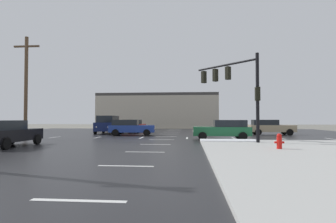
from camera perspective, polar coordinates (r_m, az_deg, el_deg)
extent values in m
plane|color=slate|center=(23.46, -0.82, -5.72)|extent=(120.00, 120.00, 0.00)
cube|color=#232326|center=(23.46, -0.82, -5.69)|extent=(44.00, 44.00, 0.02)
cube|color=white|center=(19.54, 12.84, -6.00)|extent=(4.00, 1.60, 0.06)
cube|color=silver|center=(5.99, -18.60, -17.62)|extent=(2.00, 0.15, 0.01)
cube|color=silver|center=(9.70, -9.02, -11.43)|extent=(2.00, 0.15, 0.01)
cube|color=silver|center=(13.58, -4.96, -8.62)|extent=(2.00, 0.15, 0.01)
cube|color=silver|center=(17.51, -2.74, -7.04)|extent=(2.00, 0.15, 0.01)
cube|color=silver|center=(21.47, -1.34, -6.03)|extent=(2.00, 0.15, 0.01)
cube|color=silver|center=(25.44, -0.39, -5.34)|extent=(2.00, 0.15, 0.01)
cube|color=silver|center=(29.42, 0.31, -4.84)|extent=(2.00, 0.15, 0.01)
cube|color=silver|center=(33.41, 0.84, -4.45)|extent=(2.00, 0.15, 0.01)
cube|color=silver|center=(37.39, 1.26, -4.15)|extent=(2.00, 0.15, 0.01)
cube|color=silver|center=(41.38, 1.60, -3.90)|extent=(2.00, 0.15, 0.01)
cube|color=silver|center=(28.45, -30.26, -4.73)|extent=(0.15, 2.00, 0.01)
cube|color=silver|center=(26.37, -23.09, -5.08)|extent=(0.15, 2.00, 0.01)
cube|color=silver|center=(24.77, -14.84, -5.39)|extent=(0.15, 2.00, 0.01)
cube|color=silver|center=(23.73, -5.66, -5.60)|extent=(0.15, 2.00, 0.01)
cube|color=silver|center=(23.35, 4.09, -5.67)|extent=(0.15, 2.00, 0.01)
cube|color=silver|center=(23.64, 13.88, -5.58)|extent=(0.15, 2.00, 0.01)
cube|color=silver|center=(24.59, 23.16, -5.34)|extent=(0.15, 2.00, 0.01)
cube|color=silver|center=(26.13, 31.54, -5.01)|extent=(0.15, 2.00, 0.01)
cube|color=silver|center=(19.40, 8.42, -6.49)|extent=(0.45, 7.00, 0.01)
cylinder|color=black|center=(18.58, 18.59, 2.86)|extent=(0.22, 0.22, 5.92)
cylinder|color=black|center=(20.47, 12.10, 9.65)|extent=(3.81, 3.95, 0.14)
cube|color=black|center=(20.20, 12.70, 8.01)|extent=(0.45, 0.45, 0.95)
sphere|color=red|center=(20.34, 12.34, 8.75)|extent=(0.20, 0.20, 0.20)
cube|color=black|center=(20.95, 10.09, 7.64)|extent=(0.45, 0.45, 0.95)
sphere|color=red|center=(21.10, 9.75, 8.36)|extent=(0.20, 0.20, 0.20)
cube|color=black|center=(21.74, 7.67, 7.29)|extent=(0.45, 0.45, 0.95)
sphere|color=red|center=(21.90, 7.36, 7.99)|extent=(0.20, 0.20, 0.20)
cube|color=black|center=(18.60, 18.59, 3.59)|extent=(0.28, 0.36, 0.90)
cylinder|color=red|center=(15.02, 22.69, -6.22)|extent=(0.26, 0.26, 0.60)
sphere|color=red|center=(15.00, 22.67, -4.81)|extent=(0.25, 0.25, 0.25)
cylinder|color=red|center=(14.97, 22.03, -6.13)|extent=(0.12, 0.11, 0.11)
cylinder|color=red|center=(15.08, 23.34, -6.08)|extent=(0.12, 0.11, 0.11)
cube|color=#BCB29E|center=(50.22, -2.04, -0.22)|extent=(21.64, 8.00, 5.79)
cube|color=#3F3D3A|center=(50.39, -2.04, 3.36)|extent=(21.64, 8.00, 0.50)
cube|color=#141E47|center=(31.23, -12.70, -3.14)|extent=(2.20, 4.89, 0.95)
cube|color=black|center=(31.22, -12.69, -1.58)|extent=(1.97, 3.45, 0.75)
cylinder|color=black|center=(29.43, -11.65, -4.16)|extent=(0.25, 0.67, 0.66)
cylinder|color=black|center=(29.94, -15.30, -4.10)|extent=(0.25, 0.67, 0.66)
cylinder|color=black|center=(32.61, -10.32, -3.92)|extent=(0.25, 0.67, 0.66)
cylinder|color=black|center=(33.07, -13.63, -3.87)|extent=(0.25, 0.67, 0.66)
sphere|color=white|center=(28.80, -12.66, -3.27)|extent=(0.18, 0.18, 0.18)
sphere|color=white|center=(29.14, -15.04, -3.23)|extent=(0.18, 0.18, 0.18)
cube|color=tan|center=(29.84, 21.24, -3.38)|extent=(4.56, 1.95, 0.70)
cube|color=black|center=(29.66, 19.97, -2.20)|extent=(2.53, 1.74, 0.55)
cylinder|color=black|center=(31.13, 23.56, -3.92)|extent=(0.67, 0.24, 0.66)
cylinder|color=black|center=(29.41, 24.58, -4.05)|extent=(0.67, 0.24, 0.66)
cylinder|color=black|center=(30.38, 18.02, -4.04)|extent=(0.67, 0.24, 0.66)
cylinder|color=black|center=(28.62, 18.73, -4.19)|extent=(0.67, 0.24, 0.66)
sphere|color=white|center=(31.01, 24.92, -3.27)|extent=(0.18, 0.18, 0.18)
sphere|color=white|center=(29.92, 25.61, -3.33)|extent=(0.18, 0.18, 0.18)
cube|color=#195933|center=(21.90, 11.32, -4.14)|extent=(4.52, 1.85, 0.70)
cube|color=black|center=(21.96, 13.06, -2.49)|extent=(2.49, 1.68, 0.55)
cylinder|color=black|center=(20.91, 7.39, -5.24)|extent=(0.66, 0.23, 0.66)
cylinder|color=black|center=(22.71, 7.23, -4.95)|extent=(0.66, 0.23, 0.66)
cylinder|color=black|center=(21.24, 15.70, -5.14)|extent=(0.66, 0.23, 0.66)
cylinder|color=black|center=(23.01, 14.89, -4.87)|extent=(0.66, 0.23, 0.66)
sphere|color=white|center=(21.20, 5.54, -4.25)|extent=(0.18, 0.18, 0.18)
sphere|color=white|center=(22.35, 5.53, -4.11)|extent=(0.18, 0.18, 0.18)
cube|color=navy|center=(27.25, -7.65, -3.65)|extent=(4.64, 2.18, 0.70)
cube|color=black|center=(27.33, -9.05, -2.33)|extent=(2.61, 1.86, 0.55)
cylinder|color=black|center=(28.01, -4.30, -4.33)|extent=(0.68, 0.28, 0.66)
cylinder|color=black|center=(26.21, -4.58, -4.51)|extent=(0.68, 0.28, 0.66)
cylinder|color=black|center=(28.39, -10.49, -4.27)|extent=(0.68, 0.28, 0.66)
cylinder|color=black|center=(26.62, -11.19, -4.44)|extent=(0.68, 0.28, 0.66)
sphere|color=white|center=(27.63, -2.96, -3.64)|extent=(0.18, 0.18, 0.18)
sphere|color=white|center=(26.48, -3.08, -3.73)|extent=(0.18, 0.18, 0.18)
cube|color=#B21919|center=(32.84, -7.26, -3.30)|extent=(2.16, 4.63, 0.70)
cube|color=black|center=(32.18, -7.60, -2.23)|extent=(1.85, 2.60, 0.55)
cylinder|color=black|center=(34.58, -7.97, -3.80)|extent=(0.27, 0.68, 0.66)
cylinder|color=black|center=(34.09, -5.07, -3.84)|extent=(0.27, 0.68, 0.66)
cylinder|color=black|center=(31.67, -9.62, -3.99)|extent=(0.27, 0.68, 0.66)
cylinder|color=black|center=(31.13, -6.48, -4.05)|extent=(0.27, 0.68, 0.66)
sphere|color=white|center=(35.11, -7.13, -3.19)|extent=(0.18, 0.18, 0.18)
sphere|color=white|center=(34.80, -5.31, -3.21)|extent=(0.18, 0.18, 0.18)
cube|color=black|center=(18.71, -30.88, -4.39)|extent=(1.87, 4.53, 0.70)
cube|color=black|center=(18.13, -32.07, -2.49)|extent=(1.69, 2.50, 0.55)
cylinder|color=black|center=(20.50, -30.52, -5.11)|extent=(0.23, 0.66, 0.66)
cylinder|color=black|center=(19.54, -26.14, -5.35)|extent=(0.23, 0.66, 0.66)
cylinder|color=black|center=(16.96, -31.35, -5.87)|extent=(0.23, 0.66, 0.66)
sphere|color=white|center=(20.86, -28.73, -4.11)|extent=(0.18, 0.18, 0.18)
sphere|color=white|center=(20.26, -25.98, -4.22)|extent=(0.18, 0.18, 0.18)
cylinder|color=brown|center=(25.35, -28.08, 4.50)|extent=(0.28, 0.28, 8.58)
cube|color=brown|center=(25.94, -27.98, 12.19)|extent=(2.20, 0.14, 0.14)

